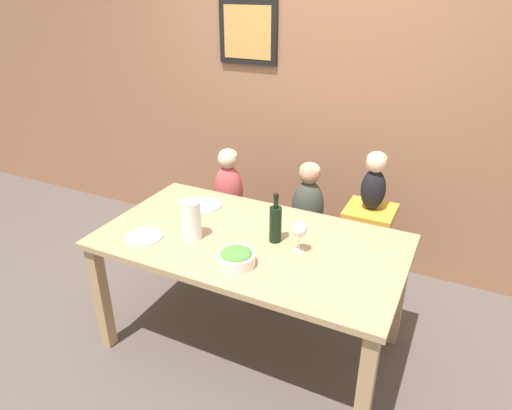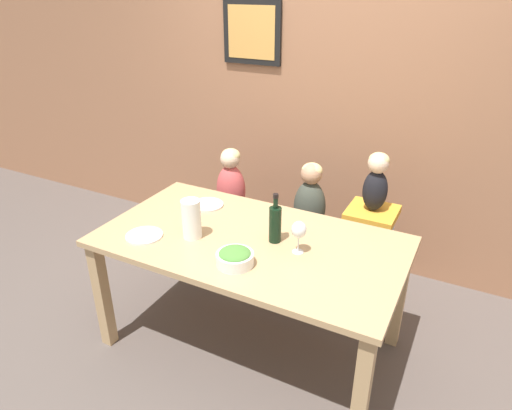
# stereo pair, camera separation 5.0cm
# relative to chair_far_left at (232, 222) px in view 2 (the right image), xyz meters

# --- Properties ---
(ground_plane) EXTENTS (14.00, 14.00, 0.00)m
(ground_plane) POSITION_rel_chair_far_left_xyz_m (0.54, -0.71, -0.38)
(ground_plane) COLOR #564C47
(wall_back) EXTENTS (10.00, 0.09, 2.70)m
(wall_back) POSITION_rel_chair_far_left_xyz_m (0.54, 0.55, 0.97)
(wall_back) COLOR #9E6B4C
(wall_back) RESTS_ON ground_plane
(dining_table) EXTENTS (1.69, 0.93, 0.75)m
(dining_table) POSITION_rel_chair_far_left_xyz_m (0.54, -0.71, 0.28)
(dining_table) COLOR tan
(dining_table) RESTS_ON ground_plane
(chair_far_left) EXTENTS (0.36, 0.36, 0.46)m
(chair_far_left) POSITION_rel_chair_far_left_xyz_m (0.00, 0.00, 0.00)
(chair_far_left) COLOR silver
(chair_far_left) RESTS_ON ground_plane
(chair_far_center) EXTENTS (0.36, 0.36, 0.46)m
(chair_far_center) POSITION_rel_chair_far_left_xyz_m (0.62, 0.00, 0.00)
(chair_far_center) COLOR silver
(chair_far_center) RESTS_ON ground_plane
(chair_right_highchair) EXTENTS (0.31, 0.31, 0.73)m
(chair_right_highchair) POSITION_rel_chair_far_left_xyz_m (1.05, 0.00, 0.17)
(chair_right_highchair) COLOR silver
(chair_right_highchair) RESTS_ON ground_plane
(person_child_left) EXTENTS (0.22, 0.19, 0.51)m
(person_child_left) POSITION_rel_chair_far_left_xyz_m (0.00, 0.00, 0.33)
(person_child_left) COLOR #C64C4C
(person_child_left) RESTS_ON chair_far_left
(person_child_center) EXTENTS (0.22, 0.19, 0.51)m
(person_child_center) POSITION_rel_chair_far_left_xyz_m (0.62, 0.00, 0.33)
(person_child_center) COLOR #3D4238
(person_child_center) RESTS_ON chair_far_center
(person_baby_right) EXTENTS (0.15, 0.14, 0.38)m
(person_baby_right) POSITION_rel_chair_far_left_xyz_m (1.05, 0.00, 0.56)
(person_baby_right) COLOR black
(person_baby_right) RESTS_ON chair_right_highchair
(wine_bottle) EXTENTS (0.07, 0.07, 0.29)m
(wine_bottle) POSITION_rel_chair_far_left_xyz_m (0.67, -0.67, 0.48)
(wine_bottle) COLOR black
(wine_bottle) RESTS_ON dining_table
(paper_towel_roll) EXTENTS (0.11, 0.11, 0.22)m
(paper_towel_roll) POSITION_rel_chair_far_left_xyz_m (0.24, -0.84, 0.48)
(paper_towel_roll) COLOR white
(paper_towel_roll) RESTS_ON dining_table
(wine_glass_near) EXTENTS (0.08, 0.08, 0.18)m
(wine_glass_near) POSITION_rel_chair_far_left_xyz_m (0.83, -0.72, 0.50)
(wine_glass_near) COLOR white
(wine_glass_near) RESTS_ON dining_table
(salad_bowl_large) EXTENTS (0.19, 0.19, 0.09)m
(salad_bowl_large) POSITION_rel_chair_far_left_xyz_m (0.59, -0.97, 0.41)
(salad_bowl_large) COLOR white
(salad_bowl_large) RESTS_ON dining_table
(dinner_plate_front_left) EXTENTS (0.21, 0.21, 0.01)m
(dinner_plate_front_left) POSITION_rel_chair_far_left_xyz_m (0.00, -0.96, 0.38)
(dinner_plate_front_left) COLOR silver
(dinner_plate_front_left) RESTS_ON dining_table
(dinner_plate_back_left) EXTENTS (0.21, 0.21, 0.01)m
(dinner_plate_back_left) POSITION_rel_chair_far_left_xyz_m (0.10, -0.47, 0.38)
(dinner_plate_back_left) COLOR silver
(dinner_plate_back_left) RESTS_ON dining_table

